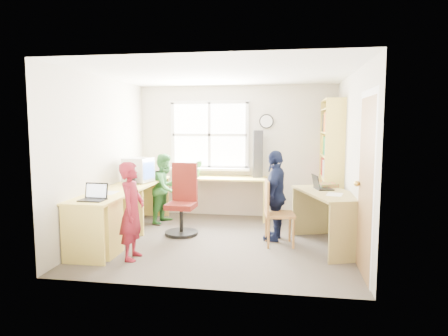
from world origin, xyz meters
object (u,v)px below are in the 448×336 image
object	(u,v)px
potted_plant	(198,169)
person_red	(132,211)
right_desk	(329,207)
swivel_chair	(183,204)
laptop_left	(94,196)
wooden_chair	(275,210)
bookshelf	(331,166)
laptop_right	(320,186)
l_desk	(128,212)
crt_monitor	(138,170)
person_green	(165,188)
cd_tower	(258,154)
person_navy	(275,195)

from	to	relation	value
potted_plant	person_red	distance (m)	2.37
right_desk	swivel_chair	world-z (taller)	swivel_chair
laptop_left	potted_plant	distance (m)	2.51
wooden_chair	bookshelf	bearing A→B (deg)	46.33
laptop_right	potted_plant	distance (m)	2.41
l_desk	right_desk	distance (m)	2.83
right_desk	crt_monitor	xyz separation A→B (m)	(-2.98, 0.61, 0.39)
laptop_left	person_green	world-z (taller)	person_green
l_desk	person_green	bearing A→B (deg)	82.38
crt_monitor	laptop_left	distance (m)	1.54
cd_tower	bookshelf	bearing A→B (deg)	-24.85
l_desk	person_navy	xyz separation A→B (m)	(2.08, 0.51, 0.21)
swivel_chair	potted_plant	xyz separation A→B (m)	(-0.01, 1.09, 0.43)
person_red	person_navy	xyz separation A→B (m)	(1.76, 1.14, 0.04)
swivel_chair	crt_monitor	bearing A→B (deg)	165.03
person_red	person_green	size ratio (longest dim) A/B	1.03
laptop_left	person_red	world-z (taller)	person_red
cd_tower	wooden_chair	bearing A→B (deg)	-86.68
crt_monitor	person_navy	bearing A→B (deg)	3.53
cd_tower	person_red	bearing A→B (deg)	-129.24
right_desk	person_navy	bearing A→B (deg)	141.97
cd_tower	person_red	world-z (taller)	cd_tower
right_desk	cd_tower	xyz separation A→B (m)	(-1.10, 1.56, 0.61)
wooden_chair	cd_tower	xyz separation A→B (m)	(-0.36, 1.58, 0.67)
bookshelf	person_green	distance (m)	2.83
swivel_chair	person_navy	distance (m)	1.45
right_desk	potted_plant	distance (m)	2.64
l_desk	swivel_chair	world-z (taller)	swivel_chair
crt_monitor	person_navy	distance (m)	2.29
bookshelf	right_desk	bearing A→B (deg)	-96.67
laptop_right	person_red	xyz separation A→B (m)	(-2.40, -1.12, -0.20)
person_green	person_navy	xyz separation A→B (m)	(1.91, -0.75, 0.06)
person_red	person_navy	world-z (taller)	person_navy
laptop_right	bookshelf	bearing A→B (deg)	-26.10
l_desk	right_desk	bearing A→B (deg)	5.17
right_desk	wooden_chair	world-z (taller)	wooden_chair
laptop_right	potted_plant	size ratio (longest dim) A/B	1.19
laptop_left	wooden_chair	bearing A→B (deg)	23.05
right_desk	person_green	distance (m)	2.83
right_desk	potted_plant	bearing A→B (deg)	127.46
swivel_chair	potted_plant	size ratio (longest dim) A/B	3.71
crt_monitor	laptop_left	world-z (taller)	crt_monitor
swivel_chair	person_green	world-z (taller)	person_green
cd_tower	right_desk	bearing A→B (deg)	-64.27
wooden_chair	potted_plant	distance (m)	2.09
swivel_chair	cd_tower	size ratio (longest dim) A/B	1.30
laptop_left	laptop_right	world-z (taller)	laptop_right
wooden_chair	person_red	bearing A→B (deg)	-162.07
cd_tower	person_green	distance (m)	1.74
cd_tower	person_navy	world-z (taller)	cd_tower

